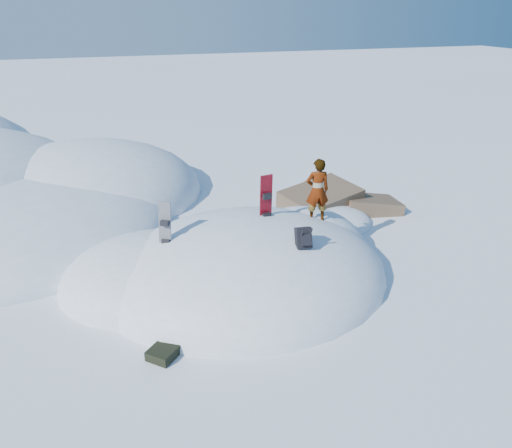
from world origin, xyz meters
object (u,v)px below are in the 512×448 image
object	(u,v)px
snowboard_dark	(165,234)
person	(317,190)
backpack	(304,238)
snowboard_red	(266,208)

from	to	relation	value
snowboard_dark	person	bearing A→B (deg)	35.61
backpack	person	size ratio (longest dim) A/B	0.34
snowboard_dark	snowboard_red	bearing A→B (deg)	37.84
backpack	person	distance (m)	1.95
backpack	person	bearing A→B (deg)	64.11
snowboard_red	backpack	distance (m)	1.64
snowboard_red	backpack	bearing A→B (deg)	-88.36
backpack	snowboard_red	bearing A→B (deg)	108.29
person	snowboard_red	bearing A→B (deg)	8.96
snowboard_dark	person	size ratio (longest dim) A/B	0.94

